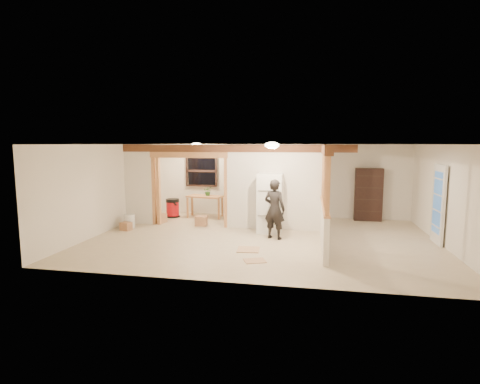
% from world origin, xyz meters
% --- Properties ---
extents(floor, '(9.00, 6.50, 0.01)m').
position_xyz_m(floor, '(0.00, 0.00, -0.01)').
color(floor, '#C7B594').
rests_on(floor, ground).
extents(ceiling, '(9.00, 6.50, 0.01)m').
position_xyz_m(ceiling, '(0.00, 0.00, 2.50)').
color(ceiling, white).
extents(wall_back, '(9.00, 0.01, 2.50)m').
position_xyz_m(wall_back, '(0.00, 3.25, 1.25)').
color(wall_back, silver).
rests_on(wall_back, floor).
extents(wall_front, '(9.00, 0.01, 2.50)m').
position_xyz_m(wall_front, '(0.00, -3.25, 1.25)').
color(wall_front, silver).
rests_on(wall_front, floor).
extents(wall_left, '(0.01, 6.50, 2.50)m').
position_xyz_m(wall_left, '(-4.50, 0.00, 1.25)').
color(wall_left, silver).
rests_on(wall_left, floor).
extents(wall_right, '(0.01, 6.50, 2.50)m').
position_xyz_m(wall_right, '(4.50, 0.00, 1.25)').
color(wall_right, silver).
rests_on(wall_right, floor).
extents(partition_left_stub, '(0.90, 0.12, 2.50)m').
position_xyz_m(partition_left_stub, '(-4.05, 1.20, 1.25)').
color(partition_left_stub, silver).
rests_on(partition_left_stub, floor).
extents(partition_center, '(2.80, 0.12, 2.50)m').
position_xyz_m(partition_center, '(0.20, 1.20, 1.25)').
color(partition_center, silver).
rests_on(partition_center, floor).
extents(doorway_frame, '(2.46, 0.14, 2.20)m').
position_xyz_m(doorway_frame, '(-2.40, 1.20, 1.10)').
color(doorway_frame, tan).
rests_on(doorway_frame, floor).
extents(header_beam_back, '(7.00, 0.18, 0.22)m').
position_xyz_m(header_beam_back, '(-1.00, 1.20, 2.38)').
color(header_beam_back, brown).
rests_on(header_beam_back, ceiling).
extents(header_beam_right, '(0.18, 3.30, 0.22)m').
position_xyz_m(header_beam_right, '(1.60, -0.40, 2.38)').
color(header_beam_right, brown).
rests_on(header_beam_right, ceiling).
extents(pony_wall, '(0.12, 3.20, 1.00)m').
position_xyz_m(pony_wall, '(1.60, -0.40, 0.50)').
color(pony_wall, silver).
rests_on(pony_wall, floor).
extents(stud_partition, '(0.14, 3.20, 1.32)m').
position_xyz_m(stud_partition, '(1.60, -0.40, 1.66)').
color(stud_partition, tan).
rests_on(stud_partition, pony_wall).
extents(window_back, '(1.12, 0.10, 1.10)m').
position_xyz_m(window_back, '(-2.60, 3.17, 1.55)').
color(window_back, black).
rests_on(window_back, wall_back).
extents(french_door, '(0.12, 0.86, 2.00)m').
position_xyz_m(french_door, '(4.42, 0.40, 1.00)').
color(french_door, white).
rests_on(french_door, floor).
extents(ceiling_dome_main, '(0.36, 0.36, 0.16)m').
position_xyz_m(ceiling_dome_main, '(0.30, -0.50, 2.48)').
color(ceiling_dome_main, '#FFEABF').
rests_on(ceiling_dome_main, ceiling).
extents(ceiling_dome_util, '(0.32, 0.32, 0.14)m').
position_xyz_m(ceiling_dome_util, '(-2.50, 2.30, 2.48)').
color(ceiling_dome_util, '#FFEABF').
rests_on(ceiling_dome_util, ceiling).
extents(hanging_bulb, '(0.07, 0.07, 0.07)m').
position_xyz_m(hanging_bulb, '(-2.00, 1.60, 2.18)').
color(hanging_bulb, '#FFD88C').
rests_on(hanging_bulb, ceiling).
extents(refrigerator, '(0.69, 0.67, 1.68)m').
position_xyz_m(refrigerator, '(0.13, 0.80, 0.84)').
color(refrigerator, silver).
rests_on(refrigerator, floor).
extents(woman, '(0.68, 0.55, 1.60)m').
position_xyz_m(woman, '(0.33, 0.09, 0.80)').
color(woman, black).
rests_on(woman, floor).
extents(work_table, '(1.29, 0.83, 0.75)m').
position_xyz_m(work_table, '(-2.30, 2.56, 0.38)').
color(work_table, tan).
rests_on(work_table, floor).
extents(potted_plant, '(0.33, 0.30, 0.32)m').
position_xyz_m(potted_plant, '(-2.20, 2.57, 0.91)').
color(potted_plant, '#2D682A').
rests_on(potted_plant, work_table).
extents(shop_vac, '(0.59, 0.59, 0.65)m').
position_xyz_m(shop_vac, '(-3.40, 2.36, 0.32)').
color(shop_vac, '#AA0C13').
rests_on(shop_vac, floor).
extents(bookshelf, '(0.86, 0.29, 1.73)m').
position_xyz_m(bookshelf, '(3.11, 3.04, 0.86)').
color(bookshelf, black).
rests_on(bookshelf, floor).
extents(bucket, '(0.40, 0.40, 0.41)m').
position_xyz_m(bucket, '(-4.08, 0.54, 0.21)').
color(bucket, silver).
rests_on(bucket, floor).
extents(box_util_a, '(0.37, 0.32, 0.30)m').
position_xyz_m(box_util_a, '(-2.05, 1.26, 0.15)').
color(box_util_a, '#AA7652').
rests_on(box_util_a, floor).
extents(box_util_b, '(0.38, 0.38, 0.29)m').
position_xyz_m(box_util_b, '(-3.47, 1.43, 0.15)').
color(box_util_b, '#AA7652').
rests_on(box_util_b, floor).
extents(box_front, '(0.34, 0.29, 0.24)m').
position_xyz_m(box_front, '(-4.03, 0.24, 0.12)').
color(box_front, '#AA7652').
rests_on(box_front, floor).
extents(floor_panel_near, '(0.56, 0.56, 0.02)m').
position_xyz_m(floor_panel_near, '(-0.17, -1.10, 0.01)').
color(floor_panel_near, tan).
rests_on(floor_panel_near, floor).
extents(floor_panel_far, '(0.56, 0.51, 0.01)m').
position_xyz_m(floor_panel_far, '(0.11, -1.92, 0.01)').
color(floor_panel_far, tan).
rests_on(floor_panel_far, floor).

